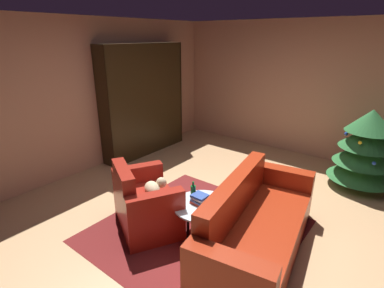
# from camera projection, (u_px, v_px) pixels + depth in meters

# --- Properties ---
(ground_plane) EXTENTS (7.19, 7.19, 0.00)m
(ground_plane) POSITION_uv_depth(u_px,v_px,m) (222.00, 221.00, 3.89)
(ground_plane) COLOR tan
(wall_back) EXTENTS (5.67, 0.06, 2.58)m
(wall_back) POSITION_uv_depth(u_px,v_px,m) (310.00, 90.00, 5.68)
(wall_back) COLOR tan
(wall_back) RESTS_ON ground
(wall_left) EXTENTS (0.06, 6.11, 2.58)m
(wall_left) POSITION_uv_depth(u_px,v_px,m) (85.00, 97.00, 5.07)
(wall_left) COLOR tan
(wall_left) RESTS_ON ground
(area_rug) EXTENTS (2.22, 2.27, 0.01)m
(area_rug) POSITION_uv_depth(u_px,v_px,m) (196.00, 230.00, 3.69)
(area_rug) COLOR maroon
(area_rug) RESTS_ON ground
(bookshelf_unit) EXTENTS (0.34, 1.90, 2.14)m
(bookshelf_unit) POSITION_uv_depth(u_px,v_px,m) (149.00, 102.00, 5.94)
(bookshelf_unit) COLOR black
(bookshelf_unit) RESTS_ON ground
(armchair_red) EXTENTS (1.16, 1.04, 0.84)m
(armchair_red) POSITION_uv_depth(u_px,v_px,m) (145.00, 204.00, 3.70)
(armchair_red) COLOR maroon
(armchair_red) RESTS_ON ground
(couch_red) EXTENTS (1.12, 2.16, 0.84)m
(couch_red) POSITION_uv_depth(u_px,v_px,m) (256.00, 228.00, 3.26)
(couch_red) COLOR maroon
(couch_red) RESTS_ON ground
(coffee_table) EXTENTS (0.71, 0.71, 0.42)m
(coffee_table) POSITION_uv_depth(u_px,v_px,m) (203.00, 208.00, 3.48)
(coffee_table) COLOR black
(coffee_table) RESTS_ON ground
(book_stack_on_table) EXTENTS (0.21, 0.18, 0.11)m
(book_stack_on_table) POSITION_uv_depth(u_px,v_px,m) (200.00, 199.00, 3.48)
(book_stack_on_table) COLOR #B63E32
(book_stack_on_table) RESTS_ON coffee_table
(bottle_on_table) EXTENTS (0.06, 0.06, 0.22)m
(bottle_on_table) POSITION_uv_depth(u_px,v_px,m) (193.00, 192.00, 3.58)
(bottle_on_table) COLOR #115622
(bottle_on_table) RESTS_ON coffee_table
(decorated_tree) EXTENTS (0.98, 0.98, 1.26)m
(decorated_tree) POSITION_uv_depth(u_px,v_px,m) (366.00, 149.00, 4.57)
(decorated_tree) COLOR brown
(decorated_tree) RESTS_ON ground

